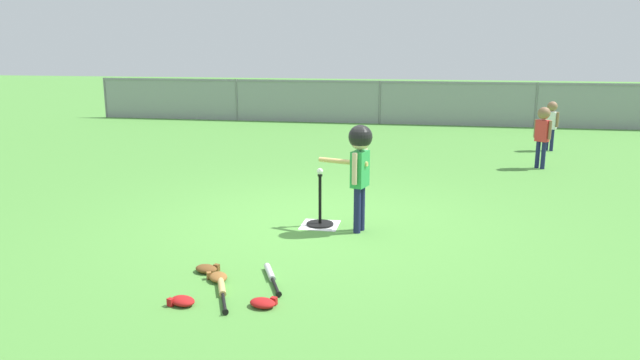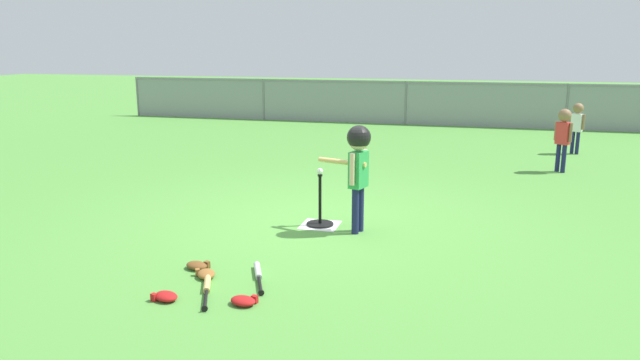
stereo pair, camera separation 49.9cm
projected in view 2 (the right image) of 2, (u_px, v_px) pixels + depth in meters
name	position (u px, v px, depth m)	size (l,w,h in m)	color
ground_plane	(316.00, 223.00, 7.07)	(60.00, 60.00, 0.00)	#51933D
home_plate	(320.00, 225.00, 6.98)	(0.44, 0.44, 0.01)	white
batting_tee	(320.00, 218.00, 6.96)	(0.32, 0.32, 0.62)	black
baseball_on_tee	(320.00, 171.00, 6.84)	(0.07, 0.07, 0.07)	white
batter_child	(358.00, 157.00, 6.53)	(0.63, 0.35, 1.23)	#191E4C
fielder_deep_right	(577.00, 121.00, 11.38)	(0.26, 0.20, 0.99)	#191E4C
fielder_near_right	(563.00, 132.00, 9.73)	(0.26, 0.23, 1.06)	#191E4C
spare_bat_silver	(258.00, 274.00, 5.43)	(0.33, 0.65, 0.06)	silver
spare_bat_wood	(207.00, 286.00, 5.14)	(0.32, 0.66, 0.06)	#DBB266
glove_by_plate	(197.00, 265.00, 5.61)	(0.26, 0.22, 0.07)	brown
glove_near_bats	(244.00, 301.00, 4.84)	(0.25, 0.20, 0.07)	#B21919
glove_tossed_aside	(206.00, 274.00, 5.41)	(0.25, 0.27, 0.07)	brown
glove_outfield_drop	(165.00, 296.00, 4.93)	(0.26, 0.23, 0.07)	#B21919
outfield_fence	(406.00, 101.00, 15.62)	(16.06, 0.06, 1.15)	slate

